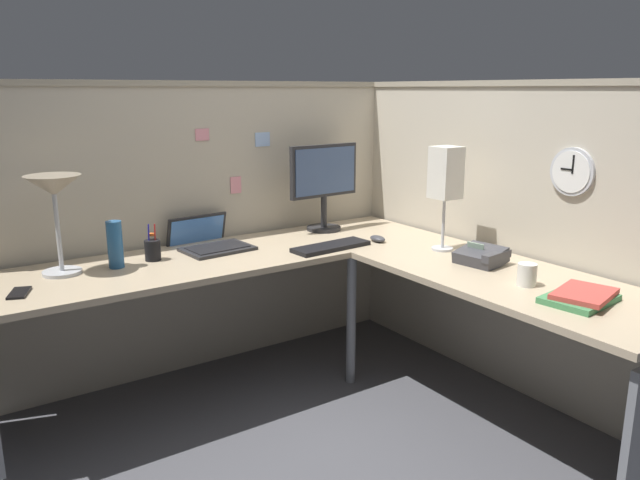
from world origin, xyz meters
The scene contains 20 objects.
ground_plane centered at (0.00, 0.00, 0.00)m, with size 6.80×6.80×0.00m, color #47474C.
cubicle_wall_back centered at (-0.36, 0.87, 0.79)m, with size 2.57×0.12×1.58m.
cubicle_wall_right centered at (0.87, -0.27, 0.79)m, with size 0.12×2.37×1.58m.
desk centered at (-0.15, -0.05, 0.63)m, with size 2.35×2.15×0.73m.
monitor centered at (0.31, 0.64, 1.02)m, with size 0.46×0.20×0.50m.
laptop centered at (-0.41, 0.65, 0.75)m, with size 0.37×0.41×0.22m.
keyboard centered at (0.10, 0.26, 0.74)m, with size 0.43×0.14×0.02m, color black.
computer_mouse centered at (0.39, 0.24, 0.75)m, with size 0.06×0.10×0.03m, color #38383D.
desk_lamp_dome centered at (-1.16, 0.57, 1.09)m, with size 0.24×0.24×0.44m.
pen_cup centered at (-0.74, 0.56, 0.78)m, with size 0.08×0.08×0.18m.
cell_phone centered at (-1.37, 0.37, 0.73)m, with size 0.07×0.14×0.01m, color black.
thermos_flask centered at (-0.93, 0.53, 0.84)m, with size 0.07×0.07×0.22m, color #26598C.
office_phone centered at (0.52, -0.38, 0.77)m, with size 0.22×0.23×0.11m.
book_stack centered at (0.43, -0.96, 0.75)m, with size 0.32×0.26×0.04m.
desk_lamp_paper centered at (0.56, -0.08, 1.11)m, with size 0.13×0.13×0.53m.
coffee_mug centered at (0.42, -0.71, 0.78)m, with size 0.08×0.08×0.10m, color silver.
wall_clock centered at (0.82, -0.62, 1.17)m, with size 0.04×0.22×0.22m.
pinned_note_leftmost centered at (0.01, 0.82, 1.26)m, with size 0.09×0.00×0.08m, color #99B7E5.
pinned_note_middle centered at (-0.35, 0.82, 1.30)m, with size 0.08×0.00×0.06m, color pink.
pinned_note_rightmost centered at (-0.16, 0.82, 1.02)m, with size 0.06×0.00×0.09m, color pink.
Camera 1 is at (-1.68, -2.26, 1.54)m, focal length 34.49 mm.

